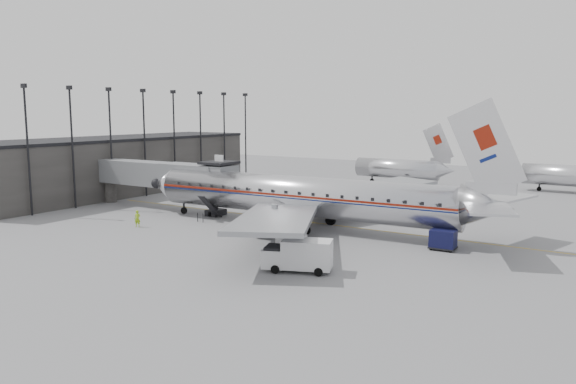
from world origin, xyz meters
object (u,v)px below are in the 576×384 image
Objects in this scene: service_van at (298,255)px; baggage_cart_white at (291,245)px; ramp_worker at (137,219)px; airliner at (306,196)px; baggage_cart_navy at (443,239)px.

service_van reaches higher than baggage_cart_white.
airliner is at bearing 3.87° from ramp_worker.
baggage_cart_white is at bearing 108.64° from service_van.
airliner is 17.99m from ramp_worker.
baggage_cart_navy is 0.86× the size of baggage_cart_white.
baggage_cart_white is 1.51× the size of ramp_worker.
service_van reaches higher than baggage_cart_navy.
airliner is 12.03m from baggage_cart_white.
baggage_cart_white is 20.33m from ramp_worker.
ramp_worker is (-22.96, 5.04, -0.41)m from service_van.
service_van reaches higher than ramp_worker.
baggage_cart_navy is 13.62m from baggage_cart_white.
baggage_cart_white is at bearing -139.51° from baggage_cart_navy.
airliner is 7.49× the size of service_van.
airliner is 18.14× the size of baggage_cart_navy.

